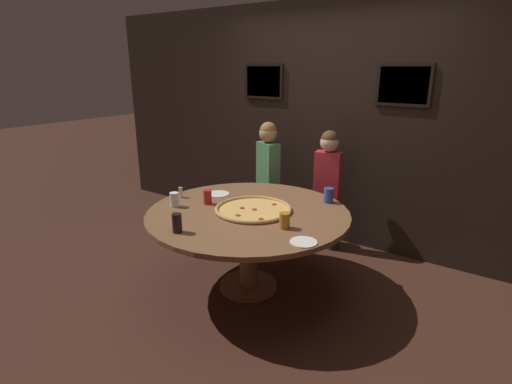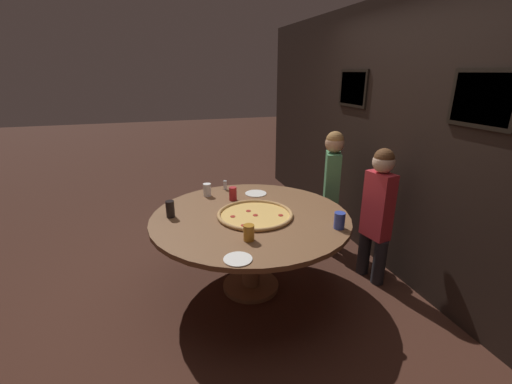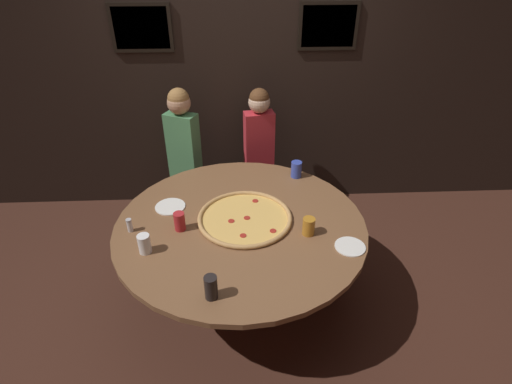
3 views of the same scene
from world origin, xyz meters
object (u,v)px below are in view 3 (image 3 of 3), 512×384
(drink_cup_far_right, at_px, (144,244))
(diner_side_left, at_px, (259,147))
(drink_cup_by_shaker, at_px, (180,221))
(dining_table, at_px, (241,235))
(drink_cup_near_left, at_px, (309,226))
(white_plate_right_side, at_px, (170,207))
(giant_pizza, at_px, (245,218))
(condiment_shaker, at_px, (130,225))
(diner_centre_back, at_px, (184,151))
(white_plate_near_front, at_px, (350,247))
(drink_cup_far_left, at_px, (296,169))
(drink_cup_near_right, at_px, (211,287))

(drink_cup_far_right, height_order, diner_side_left, diner_side_left)
(drink_cup_far_right, height_order, drink_cup_by_shaker, drink_cup_by_shaker)
(dining_table, relative_size, drink_cup_near_left, 14.12)
(diner_side_left, bearing_deg, white_plate_right_side, 44.59)
(giant_pizza, height_order, white_plate_right_side, giant_pizza)
(giant_pizza, relative_size, diner_side_left, 0.51)
(drink_cup_far_right, distance_m, white_plate_right_side, 0.50)
(giant_pizza, distance_m, condiment_shaker, 0.78)
(drink_cup_near_left, xyz_separation_m, diner_centre_back, (-0.95, 1.22, -0.04))
(drink_cup_by_shaker, xyz_separation_m, drink_cup_near_left, (0.85, -0.09, -0.00))
(white_plate_near_front, bearing_deg, condiment_shaker, 170.80)
(diner_centre_back, height_order, diner_side_left, diner_centre_back)
(diner_centre_back, bearing_deg, drink_cup_far_left, 178.90)
(drink_cup_near_left, height_order, diner_side_left, diner_side_left)
(dining_table, relative_size, drink_cup_by_shaker, 13.22)
(drink_cup_far_left, bearing_deg, white_plate_near_front, -75.61)
(drink_cup_far_right, xyz_separation_m, diner_side_left, (0.79, 1.44, -0.07))
(diner_centre_back, relative_size, diner_side_left, 1.03)
(drink_cup_near_left, relative_size, white_plate_near_front, 0.63)
(drink_cup_by_shaker, relative_size, white_plate_near_front, 0.67)
(drink_cup_near_right, distance_m, condiment_shaker, 0.83)
(diner_centre_back, bearing_deg, dining_table, 139.87)
(dining_table, distance_m, white_plate_near_front, 0.76)
(giant_pizza, distance_m, diner_centre_back, 1.17)
(drink_cup_far_right, relative_size, white_plate_right_side, 0.58)
(drink_cup_near_right, bearing_deg, diner_side_left, 78.97)
(condiment_shaker, bearing_deg, white_plate_near_front, -9.20)
(drink_cup_by_shaker, height_order, drink_cup_near_left, drink_cup_by_shaker)
(giant_pizza, relative_size, drink_cup_far_right, 5.18)
(dining_table, distance_m, giant_pizza, 0.14)
(dining_table, bearing_deg, condiment_shaker, -175.29)
(condiment_shaker, relative_size, diner_centre_back, 0.07)
(giant_pizza, height_order, drink_cup_far_right, drink_cup_far_right)
(drink_cup_near_left, distance_m, white_plate_near_front, 0.29)
(drink_cup_far_left, relative_size, condiment_shaker, 1.38)
(dining_table, distance_m, drink_cup_far_right, 0.68)
(drink_cup_near_right, xyz_separation_m, condiment_shaker, (-0.57, 0.61, -0.02))
(diner_side_left, bearing_deg, diner_centre_back, -1.43)
(drink_cup_near_left, distance_m, diner_centre_back, 1.54)
(condiment_shaker, bearing_deg, dining_table, 4.71)
(drink_cup_by_shaker, relative_size, white_plate_right_side, 0.60)
(dining_table, bearing_deg, drink_cup_far_left, 52.31)
(drink_cup_near_left, height_order, white_plate_right_side, drink_cup_near_left)
(dining_table, height_order, white_plate_near_front, white_plate_near_front)
(dining_table, relative_size, diner_centre_back, 1.29)
(white_plate_near_front, bearing_deg, drink_cup_near_right, -156.51)
(diner_centre_back, bearing_deg, drink_cup_near_right, 125.73)
(condiment_shaker, bearing_deg, diner_centre_back, 78.07)
(drink_cup_near_right, distance_m, drink_cup_near_left, 0.81)
(condiment_shaker, distance_m, diner_side_left, 1.54)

